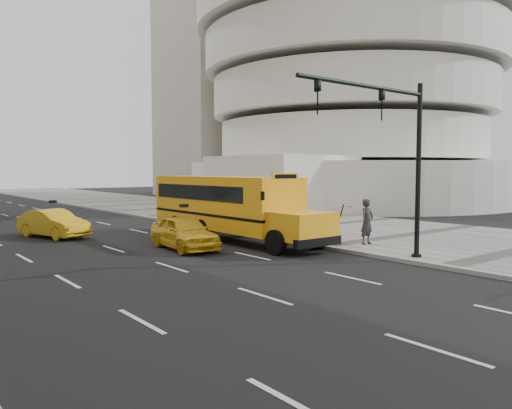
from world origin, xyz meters
TOP-DOWN VIEW (x-y plane):
  - ground at (0.00, 0.00)m, footprint 140.00×140.00m
  - sidewalk_museum at (12.00, 0.00)m, footprint 12.00×140.00m
  - curb_museum at (6.00, 0.00)m, footprint 0.30×140.00m
  - guggenheim at (29.37, 18.51)m, footprint 33.20×42.20m
  - school_bus at (4.50, -0.51)m, footprint 2.96×11.56m
  - taxi_near at (1.35, -1.87)m, footprint 2.04×4.29m
  - taxi_far at (-1.85, 5.32)m, footprint 2.63×4.39m
  - pedestrian at (7.63, -6.41)m, footprint 0.74×0.51m
  - traffic_signal at (5.19, -9.53)m, footprint 6.18×0.36m

SIDE VIEW (x-z plane):
  - ground at x=0.00m, z-range 0.00..0.00m
  - sidewalk_museum at x=12.00m, z-range 0.00..0.15m
  - curb_museum at x=6.00m, z-range 0.00..0.15m
  - taxi_far at x=-1.85m, z-range 0.00..1.37m
  - taxi_near at x=1.35m, z-range 0.00..1.42m
  - pedestrian at x=7.63m, z-range 0.15..2.09m
  - school_bus at x=4.50m, z-range 0.17..3.36m
  - traffic_signal at x=5.19m, z-range 0.89..7.29m
  - guggenheim at x=29.37m, z-range -3.92..31.08m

